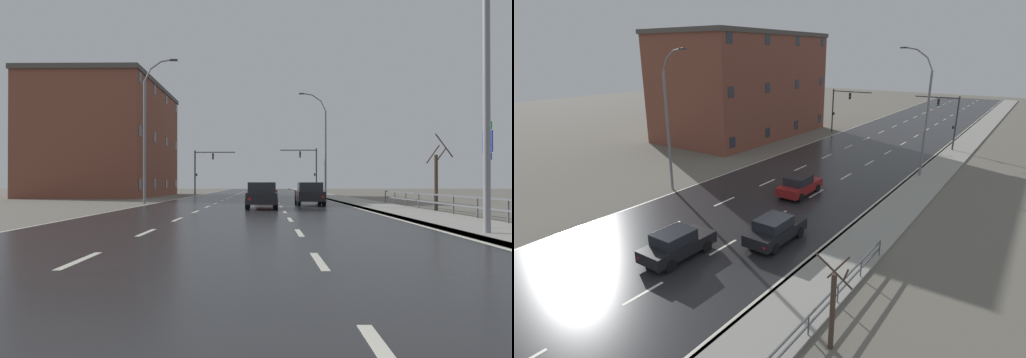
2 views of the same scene
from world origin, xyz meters
TOP-DOWN VIEW (x-y plane):
  - ground_plane at (0.00, 48.00)m, footprint 160.00×160.00m
  - road_asphalt_strip at (0.00, 60.00)m, footprint 14.00×120.00m
  - sidewalk_right at (8.43, 60.00)m, footprint 3.00×120.00m
  - guardrail at (9.85, 19.10)m, footprint 0.07×27.76m
  - street_lamp_foreground at (7.41, 11.95)m, footprint 2.90×0.24m
  - street_lamp_midground at (7.41, 48.96)m, footprint 2.84×0.24m
  - street_lamp_left_bank at (-7.44, 34.16)m, footprint 2.54×0.24m
  - highway_sign at (8.39, 13.63)m, footprint 0.09×0.68m
  - traffic_signal_right at (7.07, 60.86)m, footprint 4.69×0.36m
  - traffic_signal_left at (-6.89, 62.81)m, footprint 5.37×0.36m
  - car_distant at (1.10, 26.79)m, footprint 1.85×4.11m
  - car_far_left at (4.33, 31.24)m, footprint 1.85×4.11m
  - car_mid_centre at (1.39, 38.79)m, footprint 1.86×4.11m
  - brick_building at (-16.91, 54.96)m, footprint 12.51×22.13m
  - bare_tree_mid at (10.83, 25.37)m, footprint 1.28×1.47m

SIDE VIEW (x-z plane):
  - ground_plane at x=0.00m, z-range -0.12..0.00m
  - road_asphalt_strip at x=0.00m, z-range 0.00..0.02m
  - sidewalk_right at x=8.43m, z-range 0.00..0.12m
  - guardrail at x=9.85m, z-range 0.20..1.20m
  - car_distant at x=1.10m, z-range 0.02..1.59m
  - car_far_left at x=4.33m, z-range 0.02..1.59m
  - car_mid_centre at x=1.39m, z-range 0.02..1.59m
  - bare_tree_mid at x=10.83m, z-range -0.31..3.91m
  - highway_sign at x=8.39m, z-range 0.49..3.99m
  - traffic_signal_left at x=-6.89m, z-range 0.96..6.80m
  - traffic_signal_right at x=7.07m, z-range 0.92..6.89m
  - street_lamp_left_bank at x=-7.44m, z-range -0.12..10.62m
  - street_lamp_midground at x=7.41m, z-range -0.15..10.74m
  - street_lamp_foreground at x=7.41m, z-range -0.16..11.52m
  - brick_building at x=-16.91m, z-range 0.01..12.88m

